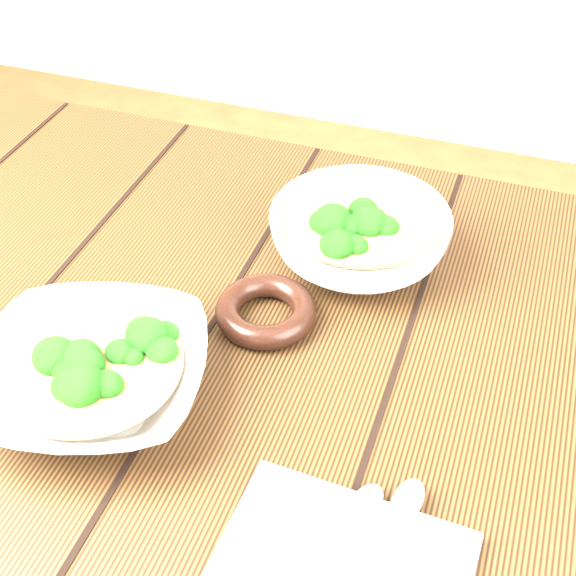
# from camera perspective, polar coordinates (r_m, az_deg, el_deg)

# --- Properties ---
(table) EXTENTS (1.20, 0.80, 0.75)m
(table) POSITION_cam_1_polar(r_m,az_deg,el_deg) (0.93, -4.38, -9.20)
(table) COLOR #392410
(table) RESTS_ON ground
(soup_bowl_front) EXTENTS (0.27, 0.27, 0.06)m
(soup_bowl_front) POSITION_cam_1_polar(r_m,az_deg,el_deg) (0.79, -13.71, -5.98)
(soup_bowl_front) COLOR silver
(soup_bowl_front) RESTS_ON table
(soup_bowl_back) EXTENTS (0.24, 0.24, 0.07)m
(soup_bowl_back) POSITION_cam_1_polar(r_m,az_deg,el_deg) (0.92, 5.07, 3.75)
(soup_bowl_back) COLOR silver
(soup_bowl_back) RESTS_ON table
(trivet) EXTENTS (0.14, 0.14, 0.03)m
(trivet) POSITION_cam_1_polar(r_m,az_deg,el_deg) (0.85, -1.59, -1.63)
(trivet) COLOR black
(trivet) RESTS_ON table
(spoon_left) EXTENTS (0.06, 0.16, 0.01)m
(spoon_left) POSITION_cam_1_polar(r_m,az_deg,el_deg) (0.68, 4.09, -17.00)
(spoon_left) COLOR #9E988C
(spoon_left) RESTS_ON napkin
(spoon_right) EXTENTS (0.04, 0.16, 0.01)m
(spoon_right) POSITION_cam_1_polar(r_m,az_deg,el_deg) (0.69, 7.48, -16.68)
(spoon_right) COLOR #9E988C
(spoon_right) RESTS_ON napkin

